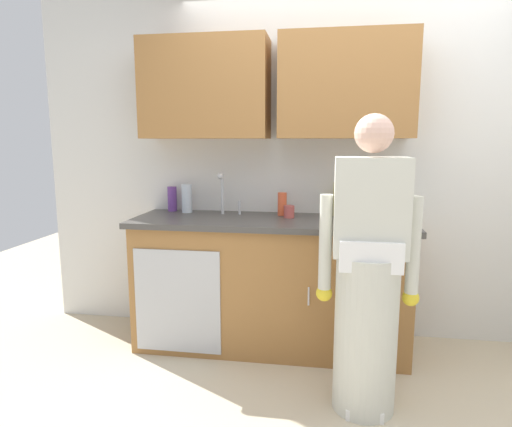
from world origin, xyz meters
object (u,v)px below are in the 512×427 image
bottle_water_tall (282,204)px  bottle_dish_liquid (355,201)px  bottle_cleaner_spray (172,199)px  sink (223,219)px  cup_by_sink (289,212)px  bottle_water_short (187,198)px  bottle_soap (339,199)px  person_at_sink (367,289)px  sponge (401,216)px

bottle_water_tall → bottle_dish_liquid: bearing=2.6°
bottle_cleaner_spray → bottle_water_tall: bearing=-4.6°
sink → bottle_dish_liquid: (0.94, 0.18, 0.13)m
sink → cup_by_sink: size_ratio=5.67×
bottle_water_short → bottle_dish_liquid: bearing=0.2°
bottle_dish_liquid → cup_by_sink: 0.49m
cup_by_sink → bottle_water_short: bearing=171.6°
bottle_soap → bottle_water_short: 1.14m
person_at_sink → bottle_dish_liquid: 0.95m
bottle_water_short → sponge: bearing=0.4°
bottle_water_short → cup_by_sink: (0.79, -0.12, -0.07)m
person_at_sink → cup_by_sink: person_at_sink is taller
person_at_sink → bottle_water_tall: (-0.55, 0.85, 0.33)m
bottle_cleaner_spray → sponge: size_ratio=1.74×
cup_by_sink → sponge: (0.79, 0.13, -0.03)m
bottle_soap → bottle_cleaner_spray: size_ratio=1.29×
bottle_dish_liquid → sponge: size_ratio=2.02×
person_at_sink → bottle_dish_liquid: bearing=91.2°
person_at_sink → bottle_cleaner_spray: 1.73m
bottle_water_short → bottle_cleaner_spray: bearing=159.6°
sponge → bottle_water_tall: bearing=-177.9°
bottle_soap → sponge: bearing=0.0°
bottle_soap → person_at_sink: bearing=-81.1°
bottle_water_short → bottle_cleaner_spray: bottle_water_short is taller
bottle_cleaner_spray → cup_by_sink: (0.93, -0.17, -0.05)m
bottle_water_tall → bottle_cleaner_spray: bearing=175.4°
bottle_water_short → bottle_water_tall: bearing=-1.5°
cup_by_sink → sink: bearing=-173.1°
bottle_cleaner_spray → bottle_water_short: bearing=-20.4°
sink → sponge: sink is taller
cup_by_sink → sponge: bearing=9.2°
cup_by_sink → bottle_cleaner_spray: bearing=169.8°
person_at_sink → bottle_soap: 0.97m
sponge → bottle_dish_liquid: bearing=-178.7°
cup_by_sink → sponge: cup_by_sink is taller
person_at_sink → bottle_water_short: bearing=145.7°
sink → bottle_soap: bearing=12.7°
bottle_water_tall → bottle_water_short: (-0.73, 0.02, 0.02)m
sink → cup_by_sink: 0.47m
bottle_dish_liquid → bottle_cleaner_spray: 1.40m
bottle_water_short → cup_by_sink: bottle_water_short is taller
bottle_dish_liquid → bottle_water_tall: size_ratio=1.32×
person_at_sink → bottle_water_short: (-1.28, 0.87, 0.36)m
bottle_water_short → cup_by_sink: size_ratio=2.48×
sink → cup_by_sink: (0.47, 0.06, 0.06)m
bottle_cleaner_spray → sink: bearing=-25.8°
bottle_soap → bottle_dish_liquid: bearing=-3.5°
person_at_sink → cup_by_sink: bearing=122.8°
bottle_dish_liquid → bottle_water_tall: 0.53m
person_at_sink → bottle_soap: bearing=98.9°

